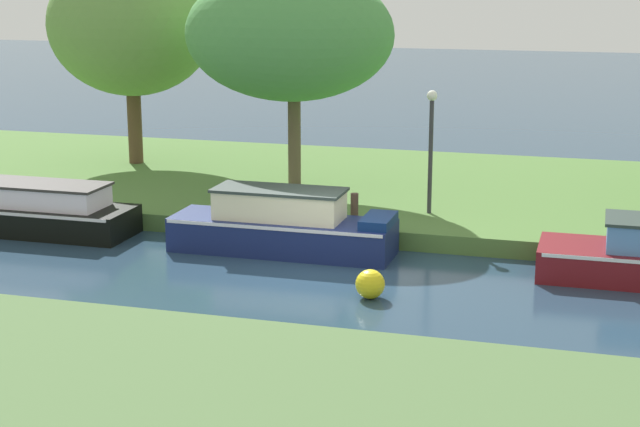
{
  "coord_description": "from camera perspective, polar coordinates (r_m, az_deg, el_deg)",
  "views": [
    {
      "loc": [
        5.11,
        -18.09,
        5.79
      ],
      "look_at": [
        -0.46,
        1.2,
        0.9
      ],
      "focal_mm": 55.54,
      "sensor_mm": 36.0,
      "label": 1
    }
  ],
  "objects": [
    {
      "name": "willow_tree_left",
      "position": [
        28.97,
        -10.87,
        10.59
      ],
      "size": [
        4.85,
        4.03,
        5.96
      ],
      "color": "brown",
      "rests_on": "riverbank_far"
    },
    {
      "name": "willow_tree_centre",
      "position": [
        24.88,
        -1.85,
        10.26
      ],
      "size": [
        5.35,
        3.35,
        5.58
      ],
      "color": "brown",
      "rests_on": "riverbank_far"
    },
    {
      "name": "riverbank_far",
      "position": [
        26.2,
        4.5,
        1.33
      ],
      "size": [
        72.0,
        10.0,
        0.4
      ],
      "primitive_type": "cube",
      "color": "#4C7335",
      "rests_on": "ground_plane"
    },
    {
      "name": "ground_plane",
      "position": [
        19.66,
        0.33,
        -3.43
      ],
      "size": [
        120.0,
        120.0,
        0.0
      ],
      "primitive_type": "plane",
      "color": "#243B50"
    },
    {
      "name": "channel_buoy",
      "position": [
        18.09,
        2.91,
        -4.09
      ],
      "size": [
        0.54,
        0.54,
        0.54
      ],
      "primitive_type": "sphere",
      "color": "yellow",
      "rests_on": "ground_plane"
    },
    {
      "name": "mooring_post_far",
      "position": [
        21.82,
        2.0,
        0.3
      ],
      "size": [
        0.17,
        0.17,
        0.68
      ],
      "primitive_type": "cylinder",
      "color": "#4C392F",
      "rests_on": "riverbank_far"
    },
    {
      "name": "lamp_post",
      "position": [
        22.62,
        6.42,
        4.44
      ],
      "size": [
        0.24,
        0.24,
        2.83
      ],
      "color": "#333338",
      "rests_on": "riverbank_far"
    },
    {
      "name": "navy_cruiser",
      "position": [
        20.97,
        -2.12,
        -0.73
      ],
      "size": [
        4.77,
        1.44,
        1.38
      ],
      "color": "navy",
      "rests_on": "ground_plane"
    }
  ]
}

